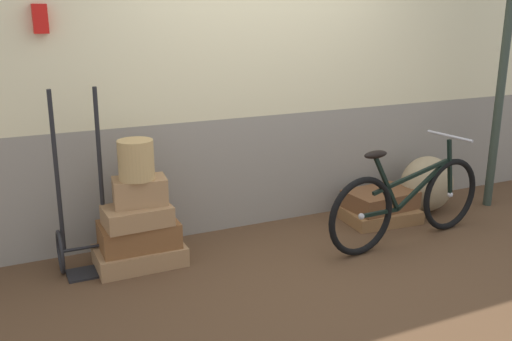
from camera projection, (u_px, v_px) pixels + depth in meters
name	position (u px, v px, depth m)	size (l,w,h in m)	color
ground	(297.00, 258.00, 4.49)	(8.79, 5.20, 0.06)	#513823
station_building	(253.00, 70.00, 4.85)	(6.79, 0.74, 2.73)	gray
suitcase_0	(140.00, 255.00, 4.30)	(0.66, 0.41, 0.14)	#9E754C
suitcase_1	(139.00, 234.00, 4.27)	(0.58, 0.37, 0.19)	brown
suitcase_2	(137.00, 216.00, 4.18)	(0.48, 0.32, 0.14)	#9E754C
suitcase_3	(140.00, 191.00, 4.19)	(0.39, 0.25, 0.20)	#9E754C
suitcase_4	(380.00, 215.00, 5.19)	(0.65, 0.44, 0.12)	olive
suitcase_5	(380.00, 199.00, 5.19)	(0.61, 0.42, 0.16)	brown
wicker_basket	(136.00, 160.00, 4.09)	(0.26, 0.26, 0.29)	tan
luggage_trolley	(84.00, 231.00, 4.17)	(0.39, 0.38, 1.36)	black
burlap_sack	(427.00, 184.00, 5.40)	(0.52, 0.44, 0.54)	#9E8966
bicycle	(408.00, 202.00, 4.66)	(1.66, 0.46, 0.86)	black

